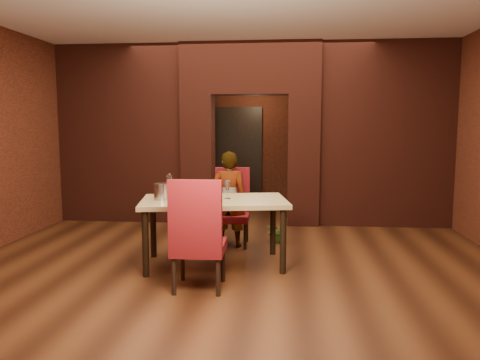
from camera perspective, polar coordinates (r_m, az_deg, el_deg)
The scene contains 23 objects.
floor at distance 6.65m, azimuth -0.10°, elevation -8.73°, with size 8.00×8.00×0.00m, color #452311.
ceiling at distance 6.56m, azimuth -0.11°, elevation 19.28°, with size 7.00×8.00×0.04m, color silver.
wall_back at distance 10.40m, azimuth 2.12°, elevation 5.80°, with size 7.00×0.04×3.20m, color maroon.
wall_front at distance 2.47m, azimuth -9.47°, elevation 2.47°, with size 7.00×0.04×3.20m, color maroon.
pillar_left at distance 8.55m, azimuth -5.11°, elevation 2.55°, with size 0.55×0.55×2.30m, color maroon.
pillar_right at distance 8.41m, azimuth 7.73°, elevation 2.44°, with size 0.55×0.55×2.30m, color maroon.
lintel at distance 8.46m, azimuth 1.29°, elevation 13.38°, with size 2.45×0.55×0.90m, color maroon.
wing_wall_left at distance 8.90m, azimuth -14.15°, elevation 5.43°, with size 2.27×0.35×3.20m, color maroon.
wing_wall_right at distance 8.55m, azimuth 17.32°, elevation 5.28°, with size 2.27×0.35×3.20m, color maroon.
vent_panel at distance 8.33m, azimuth -5.44°, elevation -1.73°, with size 0.40×0.03×0.50m, color #A95231.
rear_door at distance 10.40m, azimuth -0.12°, elevation 2.77°, with size 0.90×0.08×2.10m, color black.
rear_door_frame at distance 10.36m, azimuth -0.14°, elevation 2.76°, with size 1.02×0.04×2.22m, color black.
dining_table at distance 5.97m, azimuth -3.15°, elevation -6.36°, with size 1.80×1.01×0.85m, color tan.
chair_far at distance 6.87m, azimuth -1.07°, elevation -3.36°, with size 0.52×0.52×1.14m, color maroon.
chair_near at distance 5.10m, azimuth -5.02°, elevation -6.49°, with size 0.55×0.55×1.22m, color maroon.
person_seated at distance 6.79m, azimuth -1.36°, elevation -2.36°, with size 0.51×0.33×1.40m, color beige.
wine_glass_a at distance 5.91m, azimuth -4.27°, elevation -1.37°, with size 0.08×0.08×0.20m, color white, non-canonical shape.
wine_glass_b at distance 6.00m, azimuth -3.47°, elevation -1.16°, with size 0.09×0.09×0.21m, color white, non-canonical shape.
wine_glass_c at distance 5.90m, azimuth -1.54°, elevation -1.20°, with size 0.09×0.09×0.23m, color silver, non-canonical shape.
tasting_sheet at distance 5.77m, azimuth -4.58°, elevation -2.54°, with size 0.34×0.25×0.00m, color white.
wine_bucket at distance 5.89m, azimuth -9.64°, elevation -1.41°, with size 0.17×0.17×0.21m, color #B7B8BF.
water_bottle at distance 6.08m, azimuth -8.60°, elevation -0.65°, with size 0.07×0.07×0.31m, color white.
potted_plant at distance 7.14m, azimuth 4.44°, elevation -6.13°, with size 0.33×0.29×0.37m, color #2C5C1C.
Camera 1 is at (0.64, -6.38, 1.78)m, focal length 35.00 mm.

